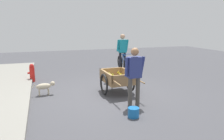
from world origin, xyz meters
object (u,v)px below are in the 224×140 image
object	(u,v)px
plastic_bucket	(133,112)
fruit_cart	(117,79)
vendor_person	(134,72)
cyclist_person	(122,49)
fire_hydrant	(32,73)
dog	(45,86)
bicycle	(123,63)

from	to	relation	value
plastic_bucket	fruit_cart	bearing A→B (deg)	-8.12
fruit_cart	vendor_person	xyz separation A→B (m)	(-1.14, -0.05, 0.46)
cyclist_person	fire_hydrant	size ratio (longest dim) A/B	2.49
dog	bicycle	bearing A→B (deg)	-54.51
cyclist_person	fire_hydrant	world-z (taller)	cyclist_person
fruit_cart	cyclist_person	xyz separation A→B (m)	(3.14, -1.38, 0.57)
vendor_person	cyclist_person	distance (m)	4.49
fire_hydrant	plastic_bucket	bearing A→B (deg)	-150.77
dog	cyclist_person	bearing A→B (deg)	-52.95
cyclist_person	dog	world-z (taller)	cyclist_person
vendor_person	plastic_bucket	world-z (taller)	vendor_person
vendor_person	bicycle	xyz separation A→B (m)	(4.13, -1.33, -0.55)
fruit_cart	fire_hydrant	distance (m)	3.41
cyclist_person	dog	size ratio (longest dim) A/B	2.48
vendor_person	bicycle	distance (m)	4.38
dog	plastic_bucket	world-z (taller)	dog
fruit_cart	bicycle	bearing A→B (deg)	-24.64
fruit_cart	plastic_bucket	xyz separation A→B (m)	(-1.81, 0.26, -0.33)
vendor_person	cyclist_person	size ratio (longest dim) A/B	0.91
fire_hydrant	plastic_bucket	world-z (taller)	fire_hydrant
bicycle	dog	bearing A→B (deg)	125.49
vendor_person	plastic_bucket	bearing A→B (deg)	155.53
bicycle	cyclist_person	size ratio (longest dim) A/B	1.00
bicycle	plastic_bucket	world-z (taller)	bicycle
cyclist_person	dog	xyz separation A→B (m)	(-2.65, 3.51, -0.73)
fire_hydrant	cyclist_person	bearing A→B (deg)	-77.47
bicycle	dog	world-z (taller)	bicycle
cyclist_person	fruit_cart	bearing A→B (deg)	156.33
plastic_bucket	cyclist_person	bearing A→B (deg)	-18.28
bicycle	fire_hydrant	distance (m)	3.98
fruit_cart	plastic_bucket	world-z (taller)	fruit_cart
fruit_cart	fire_hydrant	xyz separation A→B (m)	(2.27, 2.54, -0.10)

